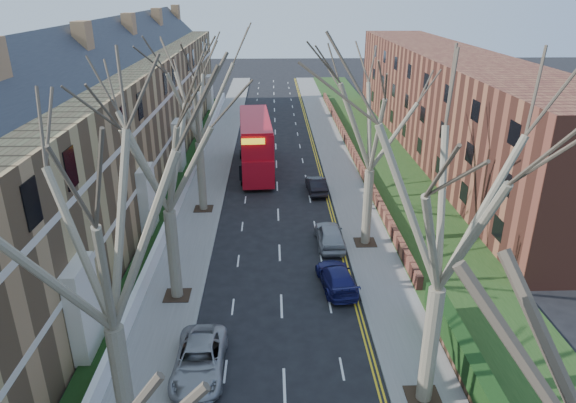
{
  "coord_description": "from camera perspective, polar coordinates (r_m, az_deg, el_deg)",
  "views": [
    {
      "loc": [
        -0.4,
        -8.19,
        15.72
      ],
      "look_at": [
        0.56,
        21.66,
        3.29
      ],
      "focal_mm": 32.0,
      "sensor_mm": 36.0,
      "label": 1
    }
  ],
  "objects": [
    {
      "name": "grass_verge_right",
      "position": [
        50.88,
        10.65,
        4.39
      ],
      "size": [
        6.0,
        102.0,
        0.06
      ],
      "color": "#1E3C16",
      "rests_on": "ground"
    },
    {
      "name": "tree_left_dist",
      "position": [
        37.09,
        -10.29,
        12.69
      ],
      "size": [
        10.5,
        10.5,
        14.71
      ],
      "color": "#706650",
      "rests_on": "ground"
    },
    {
      "name": "tree_right_mid",
      "position": [
        18.37,
        17.67,
        1.89
      ],
      "size": [
        10.5,
        10.5,
        14.71
      ],
      "color": "#706650",
      "rests_on": "ground"
    },
    {
      "name": "car_right_near",
      "position": [
        29.4,
        5.43,
        -8.39
      ],
      "size": [
        2.3,
        4.55,
        1.27
      ],
      "primitive_type": "imported",
      "rotation": [
        0.0,
        0.0,
        3.26
      ],
      "color": "navy",
      "rests_on": "ground"
    },
    {
      "name": "double_decker_bus",
      "position": [
        47.32,
        -3.61,
        6.23
      ],
      "size": [
        3.5,
        11.91,
        4.89
      ],
      "rotation": [
        0.0,
        0.0,
        3.2
      ],
      "color": "#B10C1B",
      "rests_on": "ground"
    },
    {
      "name": "car_left_far",
      "position": [
        23.84,
        -9.81,
        -17.0
      ],
      "size": [
        2.18,
        4.72,
        1.31
      ],
      "primitive_type": "imported",
      "rotation": [
        0.0,
        0.0,
        0.0
      ],
      "color": "#9B9BA0",
      "rests_on": "ground"
    },
    {
      "name": "tree_left_mid",
      "position": [
        16.36,
        -20.61,
        -1.07
      ],
      "size": [
        10.5,
        10.5,
        14.71
      ],
      "color": "#706650",
      "rests_on": "ground"
    },
    {
      "name": "car_right_far",
      "position": [
        42.57,
        3.16,
        1.84
      ],
      "size": [
        1.63,
        4.04,
        1.31
      ],
      "primitive_type": "imported",
      "rotation": [
        0.0,
        0.0,
        3.2
      ],
      "color": "black",
      "rests_on": "ground"
    },
    {
      "name": "tree_left_far",
      "position": [
        25.6,
        -13.85,
        7.28
      ],
      "size": [
        10.15,
        10.15,
        14.22
      ],
      "color": "#706650",
      "rests_on": "ground"
    },
    {
      "name": "pavement_left",
      "position": [
        50.04,
        -8.2,
        4.13
      ],
      "size": [
        3.0,
        102.0,
        0.12
      ],
      "primitive_type": "cube",
      "color": "slate",
      "rests_on": "ground"
    },
    {
      "name": "pavement_right",
      "position": [
        50.13,
        5.6,
        4.29
      ],
      "size": [
        3.0,
        102.0,
        0.12
      ],
      "primitive_type": "cube",
      "color": "slate",
      "rests_on": "ground"
    },
    {
      "name": "front_wall_left",
      "position": [
        42.62,
        -11.52,
        1.38
      ],
      "size": [
        0.3,
        78.0,
        1.0
      ],
      "color": "white",
      "rests_on": "ground"
    },
    {
      "name": "flats_right",
      "position": [
        55.27,
        17.34,
        10.4
      ],
      "size": [
        13.97,
        54.0,
        10.0
      ],
      "color": "brown",
      "rests_on": "ground"
    },
    {
      "name": "terrace_left",
      "position": [
        42.61,
        -20.08,
        7.4
      ],
      "size": [
        9.7,
        78.0,
        13.6
      ],
      "color": "#95734C",
      "rests_on": "ground"
    },
    {
      "name": "tree_right_far",
      "position": [
        31.48,
        9.52,
        10.42
      ],
      "size": [
        10.15,
        10.15,
        14.22
      ],
      "color": "#706650",
      "rests_on": "ground"
    },
    {
      "name": "car_right_mid",
      "position": [
        33.87,
        4.68,
        -3.74
      ],
      "size": [
        1.84,
        4.36,
        1.47
      ],
      "primitive_type": "imported",
      "rotation": [
        0.0,
        0.0,
        3.17
      ],
      "color": "#979AA0",
      "rests_on": "ground"
    }
  ]
}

